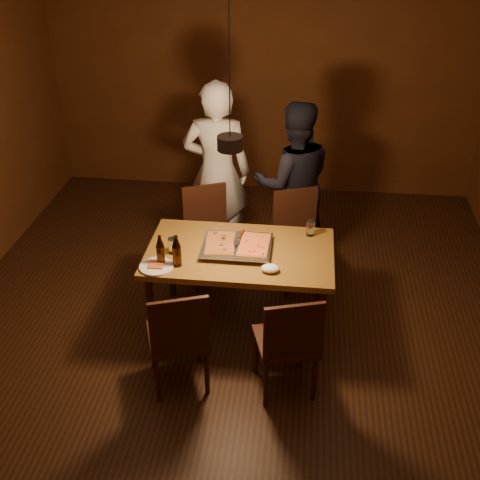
# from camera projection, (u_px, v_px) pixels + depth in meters

# --- Properties ---
(room_shell) EXTENTS (6.00, 6.00, 6.00)m
(room_shell) POSITION_uv_depth(u_px,v_px,m) (230.00, 189.00, 4.32)
(room_shell) COLOR #3A200F
(room_shell) RESTS_ON ground
(dining_table) EXTENTS (1.50, 0.90, 0.75)m
(dining_table) POSITION_uv_depth(u_px,v_px,m) (240.00, 258.00, 4.87)
(dining_table) COLOR olive
(dining_table) RESTS_ON floor
(chair_far_left) EXTENTS (0.55, 0.55, 0.49)m
(chair_far_left) POSITION_uv_depth(u_px,v_px,m) (208.00, 224.00, 5.64)
(chair_far_left) COLOR #38190F
(chair_far_left) RESTS_ON floor
(chair_far_right) EXTENTS (0.54, 0.54, 0.49)m
(chair_far_right) POSITION_uv_depth(u_px,v_px,m) (298.00, 229.00, 5.57)
(chair_far_right) COLOR #38190F
(chair_far_right) RESTS_ON floor
(chair_near_left) EXTENTS (0.54, 0.54, 0.49)m
(chair_near_left) POSITION_uv_depth(u_px,v_px,m) (178.00, 332.00, 4.28)
(chair_near_left) COLOR #38190F
(chair_near_left) RESTS_ON floor
(chair_near_right) EXTENTS (0.52, 0.52, 0.49)m
(chair_near_right) POSITION_uv_depth(u_px,v_px,m) (289.00, 337.00, 4.23)
(chair_near_right) COLOR #38190F
(chair_near_right) RESTS_ON floor
(pizza_tray) EXTENTS (0.59, 0.50, 0.05)m
(pizza_tray) POSITION_uv_depth(u_px,v_px,m) (237.00, 247.00, 4.83)
(pizza_tray) COLOR silver
(pizza_tray) RESTS_ON dining_table
(pizza_meat) EXTENTS (0.26, 0.38, 0.02)m
(pizza_meat) POSITION_uv_depth(u_px,v_px,m) (220.00, 243.00, 4.82)
(pizza_meat) COLOR maroon
(pizza_meat) RESTS_ON pizza_tray
(pizza_cheese) EXTENTS (0.25, 0.38, 0.02)m
(pizza_cheese) POSITION_uv_depth(u_px,v_px,m) (254.00, 245.00, 4.80)
(pizza_cheese) COLOR gold
(pizza_cheese) RESTS_ON pizza_tray
(spatula) EXTENTS (0.12, 0.25, 0.04)m
(spatula) POSITION_uv_depth(u_px,v_px,m) (238.00, 242.00, 4.83)
(spatula) COLOR silver
(spatula) RESTS_ON pizza_tray
(beer_bottle_a) EXTENTS (0.07, 0.07, 0.25)m
(beer_bottle_a) POSITION_uv_depth(u_px,v_px,m) (160.00, 250.00, 4.60)
(beer_bottle_a) COLOR black
(beer_bottle_a) RESTS_ON dining_table
(beer_bottle_b) EXTENTS (0.07, 0.07, 0.26)m
(beer_bottle_b) POSITION_uv_depth(u_px,v_px,m) (177.00, 251.00, 4.58)
(beer_bottle_b) COLOR black
(beer_bottle_b) RESTS_ON dining_table
(water_glass_left) EXTENTS (0.08, 0.08, 0.13)m
(water_glass_left) POSITION_uv_depth(u_px,v_px,m) (173.00, 246.00, 4.77)
(water_glass_left) COLOR silver
(water_glass_left) RESTS_ON dining_table
(water_glass_right) EXTENTS (0.07, 0.07, 0.14)m
(water_glass_right) POSITION_uv_depth(u_px,v_px,m) (310.00, 228.00, 5.01)
(water_glass_right) COLOR silver
(water_glass_right) RESTS_ON dining_table
(plate_slice) EXTENTS (0.26, 0.26, 0.03)m
(plate_slice) POSITION_uv_depth(u_px,v_px,m) (156.00, 266.00, 4.61)
(plate_slice) COLOR white
(plate_slice) RESTS_ON dining_table
(napkin) EXTENTS (0.14, 0.11, 0.06)m
(napkin) POSITION_uv_depth(u_px,v_px,m) (270.00, 268.00, 4.55)
(napkin) COLOR white
(napkin) RESTS_ON dining_table
(diner_white) EXTENTS (0.66, 0.44, 1.79)m
(diner_white) POSITION_uv_depth(u_px,v_px,m) (217.00, 172.00, 5.80)
(diner_white) COLOR silver
(diner_white) RESTS_ON floor
(diner_dark) EXTENTS (0.89, 0.76, 1.62)m
(diner_dark) POSITION_uv_depth(u_px,v_px,m) (293.00, 183.00, 5.78)
(diner_dark) COLOR black
(diner_dark) RESTS_ON floor
(pendant_lamp) EXTENTS (0.18, 0.18, 1.10)m
(pendant_lamp) POSITION_uv_depth(u_px,v_px,m) (230.00, 142.00, 4.14)
(pendant_lamp) COLOR black
(pendant_lamp) RESTS_ON ceiling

